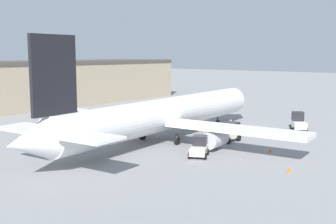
# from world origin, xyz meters

# --- Properties ---
(ground_plane) EXTENTS (400.00, 400.00, 0.00)m
(ground_plane) POSITION_xyz_m (0.00, 0.00, 0.00)
(ground_plane) COLOR gray
(terminal_building) EXTENTS (82.30, 15.78, 9.06)m
(terminal_building) POSITION_xyz_m (1.96, 41.49, 4.54)
(terminal_building) COLOR gray
(terminal_building) RESTS_ON ground_plane
(airplane) EXTENTS (44.00, 35.63, 12.08)m
(airplane) POSITION_xyz_m (-1.03, -0.09, 3.21)
(airplane) COLOR silver
(airplane) RESTS_ON ground_plane
(ground_crew_worker) EXTENTS (0.40, 0.40, 1.83)m
(ground_crew_worker) POSITION_xyz_m (8.43, -3.86, 0.98)
(ground_crew_worker) COLOR #1E2338
(ground_crew_worker) RESTS_ON ground_plane
(baggage_tug) EXTENTS (3.24, 2.81, 2.07)m
(baggage_tug) POSITION_xyz_m (-4.60, -7.81, 0.94)
(baggage_tug) COLOR beige
(baggage_tug) RESTS_ON ground_plane
(belt_loader_truck) EXTENTS (3.39, 2.35, 2.25)m
(belt_loader_truck) POSITION_xyz_m (3.86, -6.19, 1.08)
(belt_loader_truck) COLOR beige
(belt_loader_truck) RESTS_ON ground_plane
(pushback_tug) EXTENTS (3.35, 3.08, 2.47)m
(pushback_tug) POSITION_xyz_m (16.42, -9.88, 1.09)
(pushback_tug) COLOR silver
(pushback_tug) RESTS_ON ground_plane
(safety_cone_near) EXTENTS (0.36, 0.36, 0.55)m
(safety_cone_near) POSITION_xyz_m (-4.48, -17.41, 0.28)
(safety_cone_near) COLOR #EF590F
(safety_cone_near) RESTS_ON ground_plane
(safety_cone_far) EXTENTS (0.36, 0.36, 0.55)m
(safety_cone_far) POSITION_xyz_m (1.69, -12.69, 0.28)
(safety_cone_far) COLOR #EF590F
(safety_cone_far) RESTS_ON ground_plane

